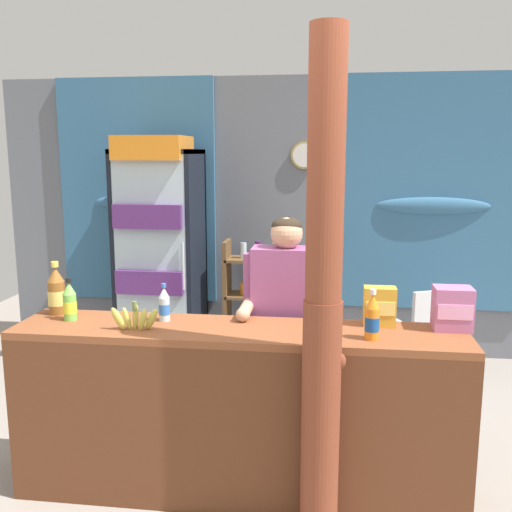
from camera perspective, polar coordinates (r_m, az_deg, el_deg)
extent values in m
plane|color=gray|center=(4.10, 0.16, -17.21)|extent=(7.44, 7.44, 0.00)
cube|color=slate|center=(5.44, 2.55, 3.91)|extent=(5.38, 0.12, 2.58)
cube|color=teal|center=(5.62, -11.73, 6.32)|extent=(1.51, 0.04, 2.11)
ellipsoid|color=teal|center=(5.61, -11.76, 5.24)|extent=(0.83, 0.10, 0.16)
cube|color=teal|center=(5.39, 17.23, 5.92)|extent=(1.82, 0.04, 2.11)
ellipsoid|color=teal|center=(5.37, 17.20, 4.78)|extent=(1.00, 0.10, 0.16)
cylinder|color=tan|center=(5.31, 4.85, 9.95)|extent=(0.25, 0.03, 0.25)
cylinder|color=white|center=(5.30, 4.84, 9.95)|extent=(0.21, 0.01, 0.21)
cube|color=beige|center=(5.35, 13.38, 5.83)|extent=(0.24, 0.02, 0.18)
cube|color=brown|center=(3.11, -1.85, -7.55)|extent=(2.44, 0.48, 0.04)
cube|color=brown|center=(3.09, -2.49, -17.31)|extent=(2.44, 0.04, 0.92)
cube|color=brown|center=(3.65, -20.97, -13.53)|extent=(0.08, 0.43, 0.92)
cube|color=brown|center=(3.33, 19.57, -15.86)|extent=(0.08, 0.43, 0.92)
cylinder|color=brown|center=(2.88, 6.44, -16.25)|extent=(0.18, 0.18, 1.22)
cylinder|color=brown|center=(2.58, 6.99, 8.77)|extent=(0.17, 0.17, 1.22)
ellipsoid|color=brown|center=(2.75, 8.33, -10.33)|extent=(0.06, 0.05, 0.08)
cube|color=black|center=(5.47, -8.54, 0.34)|extent=(0.70, 0.04, 1.92)
cube|color=black|center=(5.29, -12.84, -0.14)|extent=(0.04, 0.63, 1.92)
cube|color=black|center=(5.10, -5.89, -0.32)|extent=(0.04, 0.63, 1.92)
cube|color=black|center=(5.10, -9.75, 10.22)|extent=(0.70, 0.63, 0.04)
cube|color=black|center=(5.43, -9.14, -9.82)|extent=(0.70, 0.63, 0.08)
cube|color=silver|center=(4.89, -10.48, -0.30)|extent=(0.64, 0.02, 1.76)
cylinder|color=#B7B7BC|center=(4.79, -7.28, -1.04)|extent=(0.02, 0.02, 0.40)
cube|color=silver|center=(5.24, -9.35, -2.95)|extent=(0.62, 0.55, 0.02)
cube|color=#56286B|center=(5.09, -9.80, -2.07)|extent=(0.58, 0.51, 0.20)
cube|color=silver|center=(5.14, -9.53, 3.10)|extent=(0.62, 0.55, 0.02)
cube|color=#56286B|center=(5.00, -10.00, 4.16)|extent=(0.58, 0.51, 0.20)
cube|color=silver|center=(5.10, -9.72, 9.32)|extent=(0.62, 0.55, 0.02)
cube|color=orange|center=(4.98, -10.20, 10.55)|extent=(0.58, 0.51, 0.20)
cube|color=brown|center=(5.25, -2.90, -4.47)|extent=(0.04, 0.28, 1.11)
cube|color=brown|center=(5.19, 1.90, -4.63)|extent=(0.04, 0.28, 1.11)
cube|color=brown|center=(5.13, -0.52, -0.34)|extent=(0.44, 0.28, 0.02)
cylinder|color=silver|center=(5.13, -1.25, 0.56)|extent=(0.06, 0.06, 0.14)
cylinder|color=#56286B|center=(5.11, 0.21, 0.64)|extent=(0.06, 0.06, 0.16)
cube|color=brown|center=(5.21, -0.51, -3.96)|extent=(0.44, 0.28, 0.02)
cylinder|color=orange|center=(5.20, -1.24, -3.26)|extent=(0.07, 0.07, 0.10)
cylinder|color=brown|center=(5.18, 0.21, -3.05)|extent=(0.05, 0.05, 0.15)
cube|color=brown|center=(5.30, -0.51, -7.47)|extent=(0.44, 0.28, 0.02)
cylinder|color=orange|center=(5.29, -1.22, -6.72)|extent=(0.07, 0.07, 0.12)
cylinder|color=silver|center=(5.27, 0.21, -6.82)|extent=(0.05, 0.05, 0.11)
cube|color=silver|center=(4.84, 16.14, -7.63)|extent=(0.58, 0.58, 0.04)
cube|color=silver|center=(4.61, 17.60, -5.72)|extent=(0.40, 0.20, 0.40)
cylinder|color=silver|center=(5.16, 16.69, -9.11)|extent=(0.04, 0.04, 0.44)
cylinder|color=silver|center=(4.97, 12.95, -9.68)|extent=(0.04, 0.04, 0.44)
cylinder|color=silver|center=(4.86, 19.15, -10.44)|extent=(0.04, 0.04, 0.44)
cylinder|color=silver|center=(4.66, 15.25, -11.14)|extent=(0.04, 0.04, 0.44)
cube|color=silver|center=(4.91, 18.20, -6.01)|extent=(0.20, 0.38, 0.03)
cube|color=silver|center=(4.70, 14.14, -6.52)|extent=(0.20, 0.38, 0.03)
cylinder|color=#28282D|center=(3.66, 1.52, -13.89)|extent=(0.11, 0.11, 0.79)
cylinder|color=#28282D|center=(3.65, 4.30, -14.00)|extent=(0.11, 0.11, 0.79)
cube|color=#934C7F|center=(3.43, 3.01, -3.69)|extent=(0.41, 0.20, 0.55)
sphere|color=tan|center=(3.36, 3.06, 2.27)|extent=(0.19, 0.19, 0.19)
ellipsoid|color=#2D2319|center=(3.37, 3.08, 3.01)|extent=(0.18, 0.18, 0.10)
cylinder|color=#934C7F|center=(3.44, -0.63, -2.20)|extent=(0.08, 0.08, 0.30)
cylinder|color=tan|center=(3.33, -0.99, -5.26)|extent=(0.07, 0.26, 0.07)
sphere|color=tan|center=(3.20, -1.33, -5.88)|extent=(0.08, 0.08, 0.08)
cylinder|color=#934C7F|center=(3.40, 6.70, -2.39)|extent=(0.08, 0.08, 0.30)
cylinder|color=tan|center=(3.29, 6.61, -5.49)|extent=(0.07, 0.26, 0.07)
sphere|color=tan|center=(3.17, 6.57, -6.13)|extent=(0.08, 0.08, 0.08)
cylinder|color=brown|center=(3.54, -19.23, -3.95)|extent=(0.10, 0.10, 0.19)
cone|color=brown|center=(3.51, -19.37, -1.73)|extent=(0.10, 0.10, 0.09)
cylinder|color=#E5CC4C|center=(3.50, -19.43, -0.78)|extent=(0.04, 0.04, 0.03)
cylinder|color=#E5D166|center=(3.54, -19.23, -3.95)|extent=(0.10, 0.10, 0.09)
cylinder|color=#75C64C|center=(3.39, -18.04, -4.86)|extent=(0.07, 0.07, 0.15)
cone|color=#75C64C|center=(3.37, -18.14, -3.07)|extent=(0.07, 0.07, 0.07)
cylinder|color=black|center=(3.36, -18.19, -2.31)|extent=(0.03, 0.03, 0.02)
cylinder|color=yellow|center=(3.39, -18.04, -4.86)|extent=(0.07, 0.07, 0.07)
cylinder|color=silver|center=(3.26, -9.12, -5.25)|extent=(0.06, 0.06, 0.13)
cone|color=silver|center=(3.23, -9.16, -3.61)|extent=(0.06, 0.06, 0.06)
cylinder|color=blue|center=(3.22, -9.18, -2.91)|extent=(0.03, 0.03, 0.02)
cylinder|color=blue|center=(3.26, -9.12, -5.25)|extent=(0.06, 0.06, 0.06)
cylinder|color=orange|center=(2.96, 11.48, -6.64)|extent=(0.07, 0.07, 0.16)
cone|color=orange|center=(2.93, 11.56, -4.45)|extent=(0.07, 0.07, 0.07)
cylinder|color=white|center=(2.92, 11.60, -3.51)|extent=(0.03, 0.03, 0.03)
cylinder|color=#194C99|center=(2.96, 11.48, -6.64)|extent=(0.07, 0.07, 0.07)
cube|color=#B76699|center=(3.22, 18.98, -4.96)|extent=(0.20, 0.15, 0.23)
cube|color=#F7A5D8|center=(3.15, 19.26, -5.33)|extent=(0.18, 0.00, 0.08)
cube|color=gold|center=(3.19, 12.21, -4.92)|extent=(0.17, 0.10, 0.21)
cube|color=#FFE26D|center=(3.14, 12.29, -5.17)|extent=(0.15, 0.00, 0.07)
ellipsoid|color=#CCC14C|center=(3.14, -13.56, -6.09)|extent=(0.10, 0.03, 0.14)
ellipsoid|color=#CCC14C|center=(3.14, -12.73, -6.13)|extent=(0.06, 0.04, 0.13)
ellipsoid|color=#CCC14C|center=(3.13, -11.91, -5.97)|extent=(0.04, 0.03, 0.15)
ellipsoid|color=#CCC14C|center=(3.11, -11.23, -6.26)|extent=(0.07, 0.03, 0.13)
ellipsoid|color=#CCC14C|center=(3.11, -10.36, -6.22)|extent=(0.10, 0.04, 0.14)
cylinder|color=olive|center=(3.11, -12.01, -4.90)|extent=(0.02, 0.02, 0.05)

